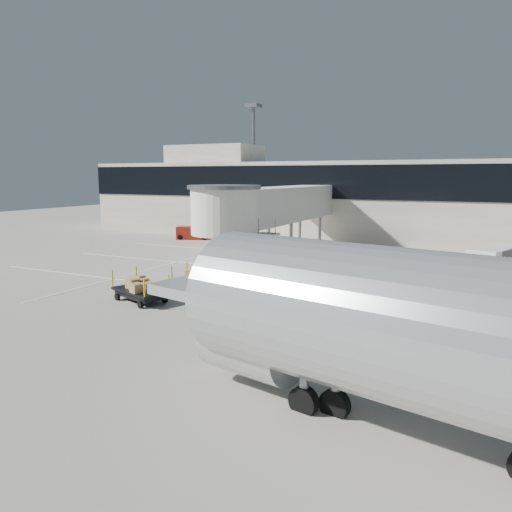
% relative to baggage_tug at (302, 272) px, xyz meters
% --- Properties ---
extents(ground, '(140.00, 140.00, 0.00)m').
position_rel_baggage_tug_xyz_m(ground, '(-1.20, -6.63, -0.65)').
color(ground, '#B9B2A5').
rests_on(ground, ground).
extents(lane_markings, '(40.00, 30.00, 0.02)m').
position_rel_baggage_tug_xyz_m(lane_markings, '(-1.87, 2.70, -0.64)').
color(lane_markings, white).
rests_on(lane_markings, ground).
extents(terminal, '(64.00, 12.11, 15.20)m').
position_rel_baggage_tug_xyz_m(terminal, '(-1.55, 23.31, 3.45)').
color(terminal, silver).
rests_on(terminal, ground).
extents(jet_bridge, '(5.70, 20.40, 6.03)m').
position_rel_baggage_tug_xyz_m(jet_bridge, '(-5.17, 5.63, 3.63)').
color(jet_bridge, white).
rests_on(jet_bridge, ground).
extents(baggage_tug, '(2.93, 2.16, 1.79)m').
position_rel_baggage_tug_xyz_m(baggage_tug, '(0.00, 0.00, 0.00)').
color(baggage_tug, maroon).
rests_on(baggage_tug, ground).
extents(suitcase_cart, '(3.80, 2.29, 1.46)m').
position_rel_baggage_tug_xyz_m(suitcase_cart, '(4.49, -2.99, -0.13)').
color(suitcase_cart, black).
rests_on(suitcase_cart, ground).
extents(box_cart_near, '(4.08, 1.68, 1.60)m').
position_rel_baggage_tug_xyz_m(box_cart_near, '(-3.84, -5.64, -0.05)').
color(box_cart_near, black).
rests_on(box_cart_near, ground).
extents(box_cart_far, '(4.12, 2.61, 1.59)m').
position_rel_baggage_tug_xyz_m(box_cart_far, '(-5.85, -8.50, -0.02)').
color(box_cart_far, black).
rests_on(box_cart_far, ground).
extents(ground_worker, '(0.77, 0.57, 1.94)m').
position_rel_baggage_tug_xyz_m(ground_worker, '(1.48, -9.52, 0.31)').
color(ground_worker, '#A4ED18').
rests_on(ground_worker, ground).
extents(minivan, '(3.41, 5.11, 1.80)m').
position_rel_baggage_tug_xyz_m(minivan, '(10.84, 8.62, 0.43)').
color(minivan, white).
rests_on(minivan, ground).
extents(belt_loader, '(3.92, 2.64, 1.78)m').
position_rel_baggage_tug_xyz_m(belt_loader, '(-17.80, 14.62, 0.02)').
color(belt_loader, maroon).
rests_on(belt_loader, ground).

